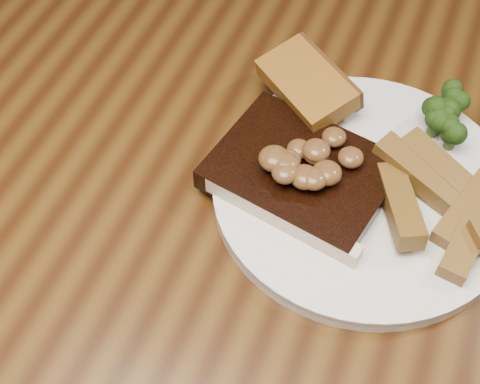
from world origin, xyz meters
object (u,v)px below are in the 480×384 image
(dining_table, at_px, (225,262))
(garlic_bread, at_px, (305,98))
(steak, at_px, (301,173))
(potato_wedges, at_px, (447,216))
(plate, at_px, (363,190))

(dining_table, xyz_separation_m, garlic_bread, (0.03, 0.14, 0.12))
(dining_table, distance_m, garlic_bread, 0.19)
(dining_table, height_order, garlic_bread, garlic_bread)
(dining_table, bearing_deg, steak, 41.78)
(steak, xyz_separation_m, potato_wedges, (0.13, 0.00, 0.00))
(potato_wedges, bearing_deg, garlic_bread, 150.65)
(potato_wedges, bearing_deg, steak, -179.44)
(dining_table, bearing_deg, plate, 30.07)
(plate, bearing_deg, garlic_bread, 137.55)
(dining_table, relative_size, steak, 10.20)
(dining_table, relative_size, potato_wedges, 13.37)
(steak, bearing_deg, dining_table, -126.97)
(plate, xyz_separation_m, garlic_bread, (-0.08, 0.08, 0.02))
(plate, bearing_deg, dining_table, -149.93)
(plate, bearing_deg, steak, -165.21)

